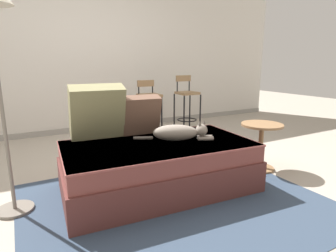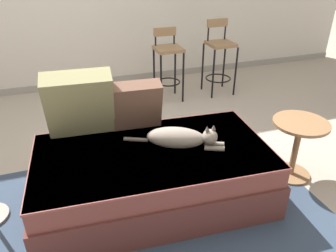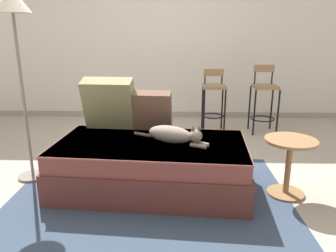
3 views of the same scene
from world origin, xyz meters
The scene contains 12 objects.
ground_plane centered at (0.00, 0.00, 0.00)m, with size 16.00×16.00×0.00m, color #A89E8E.
wall_back_panel centered at (0.00, 2.25, 1.30)m, with size 8.00×0.10×2.60m, color silver.
wall_baseboard_trim centered at (0.00, 2.20, 0.04)m, with size 8.00×0.02×0.09m, color gray.
area_rug centered at (0.00, -0.70, 0.00)m, with size 2.40×2.03×0.01m, color #334256.
couch centered at (0.00, -0.40, 0.23)m, with size 1.77×1.06×0.44m.
throw_pillow_corner centered at (-0.44, 0.00, 0.71)m, with size 0.51×0.34×0.52m.
throw_pillow_middle centered at (-0.01, -0.03, 0.64)m, with size 0.39×0.25×0.40m.
cat centered at (0.20, -0.42, 0.52)m, with size 0.68×0.40×0.19m.
bar_stool_near_window centered at (0.74, 1.40, 0.53)m, with size 0.32×0.32×0.88m.
bar_stool_by_doorway centered at (1.44, 1.40, 0.51)m, with size 0.34×0.34×0.94m.
side_table centered at (1.20, -0.49, 0.33)m, with size 0.44×0.44×0.51m.
floor_lamp centered at (-1.19, -0.21, 1.49)m, with size 0.32×0.32×1.76m.
Camera 3 is at (0.23, -3.14, 1.39)m, focal length 35.00 mm.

